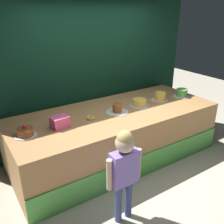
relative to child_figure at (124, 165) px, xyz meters
The scene contains 11 objects.
ground_plane 1.16m from the child_figure, 36.50° to the left, with size 12.00×12.00×0.00m, color #BCB29E.
stage_platform 1.43m from the child_figure, 60.12° to the left, with size 3.42×1.41×0.85m.
curtain_backdrop 2.18m from the child_figure, 70.97° to the left, with size 4.18×0.08×2.66m, color black.
child_figure is the anchor object (origin of this frame).
pink_box 1.20m from the child_figure, 103.60° to the left, with size 0.24×0.18×0.16m, color pink.
donut 1.18m from the child_figure, 79.96° to the left, with size 0.13×0.13×0.04m, color #F2BF4C.
cake_far_left 1.39m from the child_figure, 123.37° to the left, with size 0.29×0.29×0.15m.
cake_left 1.35m from the child_figure, 59.19° to the left, with size 0.36×0.36×0.14m.
cake_center 1.67m from the child_figure, 45.31° to the left, with size 0.36×0.36×0.16m.
cake_right 2.05m from the child_figure, 35.96° to the left, with size 0.31×0.31×0.19m.
cake_far_right 2.42m from the child_figure, 27.75° to the left, with size 0.31×0.31×0.19m.
Camera 1 is at (-2.08, -2.38, 2.40)m, focal length 39.80 mm.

